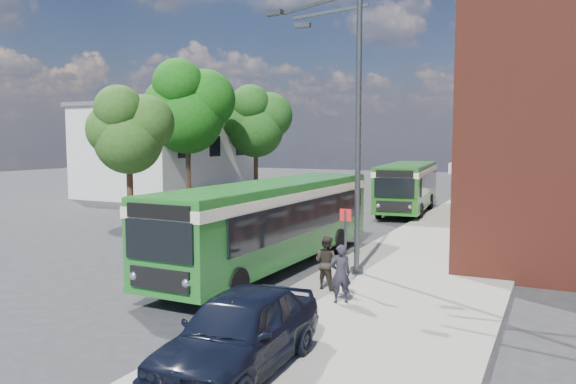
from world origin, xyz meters
The scene contains 15 objects.
ground centered at (0.00, 0.00, 0.00)m, with size 120.00×120.00×0.00m, color #27272A.
pavement centered at (7.00, 8.00, 0.07)m, with size 6.00×48.00×0.15m, color gray.
kerb_line centered at (3.95, 8.00, 0.01)m, with size 0.12×48.00×0.01m, color beige.
white_building centered at (-18.00, 18.00, 3.66)m, with size 9.40×13.40×7.30m.
flagpole centered at (-12.45, 13.00, 4.94)m, with size 0.95×0.10×9.00m.
street_lamp centered at (4.84, -2.00, 4.79)m, with size 2.96×2.38×9.00m.
bus_stop_sign centered at (5.60, -4.20, 1.51)m, with size 0.35×0.08×2.52m.
bus_front centered at (2.08, -2.02, 1.83)m, with size 2.81×12.44×3.02m.
bus_rear centered at (2.64, 15.09, 1.83)m, with size 3.62×10.56×3.02m.
parked_car centered at (5.80, -10.55, 0.92)m, with size 1.83×4.55×1.55m, color black.
pedestrian_a centered at (5.94, -5.50, 0.94)m, with size 0.58×0.38×1.58m, color black.
pedestrian_b centered at (5.07, -4.36, 0.94)m, with size 0.77×0.60×1.58m, color black.
tree_left centered at (-10.32, 4.68, 5.06)m, with size 4.42×4.20×7.46m.
tree_mid centered at (-12.48, 13.11, 6.82)m, with size 5.95×5.66×10.05m.
tree_right centered at (-10.92, 20.15, 6.00)m, with size 5.24×4.98×8.85m.
Camera 1 is at (11.12, -19.39, 4.52)m, focal length 35.00 mm.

